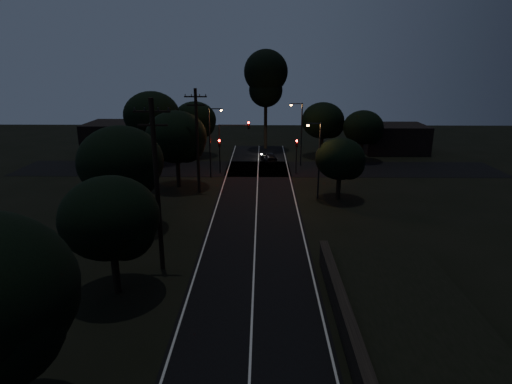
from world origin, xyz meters
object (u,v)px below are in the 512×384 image
object	(u,v)px
streetlight_b	(300,130)
streetlight_a	(211,138)
signal_left	(220,150)
tall_pine	(266,78)
signal_mast	(233,137)
utility_pole_mid	(157,184)
streetlight_c	(318,155)
car	(269,157)
utility_pole_far	(197,140)
signal_right	(296,150)

from	to	relation	value
streetlight_b	streetlight_a	bearing A→B (deg)	-150.52
signal_left	streetlight_b	bearing A→B (deg)	22.05
tall_pine	signal_mast	bearing A→B (deg)	-104.62
utility_pole_mid	signal_left	xyz separation A→B (m)	(1.40, 24.99, -2.90)
signal_left	streetlight_c	world-z (taller)	streetlight_c
streetlight_c	utility_pole_mid	bearing A→B (deg)	-128.26
car	signal_left	bearing A→B (deg)	31.71
streetlight_c	car	bearing A→B (deg)	105.44
signal_mast	utility_pole_far	bearing A→B (deg)	-111.11
utility_pole_mid	signal_right	xyz separation A→B (m)	(10.60, 24.99, -2.90)
tall_pine	streetlight_c	xyz separation A→B (m)	(4.83, -25.00, -6.24)
signal_right	streetlight_a	world-z (taller)	streetlight_a
signal_left	car	world-z (taller)	signal_left
utility_pole_far	signal_mast	bearing A→B (deg)	68.89
utility_pole_far	streetlight_a	distance (m)	6.10
streetlight_b	streetlight_c	bearing A→B (deg)	-87.86
tall_pine	signal_right	xyz separation A→B (m)	(3.60, -15.01, -7.75)
signal_mast	utility_pole_mid	bearing A→B (deg)	-97.04
utility_pole_mid	tall_pine	distance (m)	40.90
streetlight_a	streetlight_c	world-z (taller)	streetlight_a
tall_pine	signal_mast	xyz separation A→B (m)	(-3.91, -15.01, -6.25)
utility_pole_far	car	size ratio (longest dim) A/B	2.74
utility_pole_far	signal_mast	xyz separation A→B (m)	(3.09, 7.99, -1.15)
streetlight_b	streetlight_c	xyz separation A→B (m)	(0.52, -14.00, -0.29)
utility_pole_mid	streetlight_a	size ratio (longest dim) A/B	1.38
tall_pine	streetlight_b	distance (m)	13.23
tall_pine	signal_left	bearing A→B (deg)	-110.46
utility_pole_mid	car	distance (m)	32.28
car	utility_pole_far	bearing A→B (deg)	48.81
signal_mast	streetlight_c	distance (m)	13.28
utility_pole_mid	streetlight_c	xyz separation A→B (m)	(11.83, 15.00, -1.39)
utility_pole_far	streetlight_a	xyz separation A→B (m)	(0.69, 6.00, -0.85)
utility_pole_mid	streetlight_b	bearing A→B (deg)	68.70
signal_left	signal_mast	xyz separation A→B (m)	(1.69, 0.00, 1.50)
utility_pole_mid	streetlight_c	distance (m)	19.15
tall_pine	streetlight_c	distance (m)	26.22
tall_pine	streetlight_b	world-z (taller)	tall_pine
utility_pole_mid	utility_pole_far	distance (m)	17.00
tall_pine	streetlight_c	bearing A→B (deg)	-79.07
utility_pole_mid	signal_mast	distance (m)	25.22
signal_mast	signal_right	bearing A→B (deg)	-0.03
signal_left	car	xyz separation A→B (m)	(6.01, 6.01, -2.18)
signal_mast	streetlight_c	size ratio (longest dim) A/B	0.83
utility_pole_far	signal_right	xyz separation A→B (m)	(10.60, 7.99, -2.65)
signal_mast	streetlight_b	size ratio (longest dim) A/B	0.78
utility_pole_far	streetlight_c	xyz separation A→B (m)	(11.83, -2.00, -1.13)
utility_pole_far	streetlight_b	size ratio (longest dim) A/B	1.31
utility_pole_far	signal_left	distance (m)	8.53
streetlight_b	streetlight_c	world-z (taller)	streetlight_b
signal_right	signal_mast	bearing A→B (deg)	179.97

